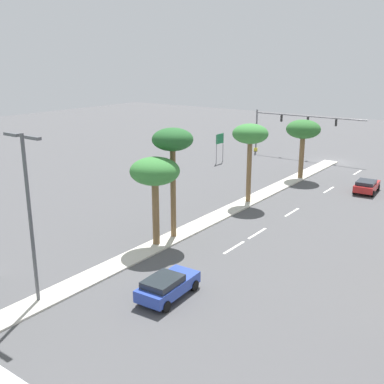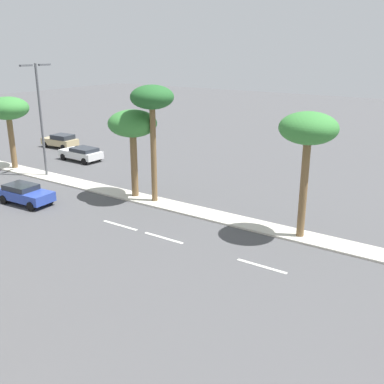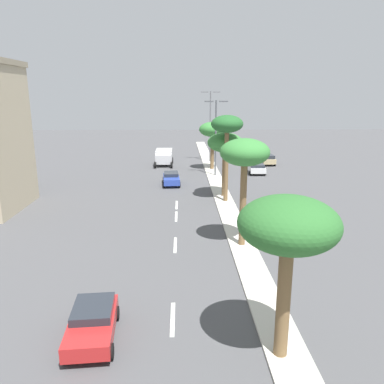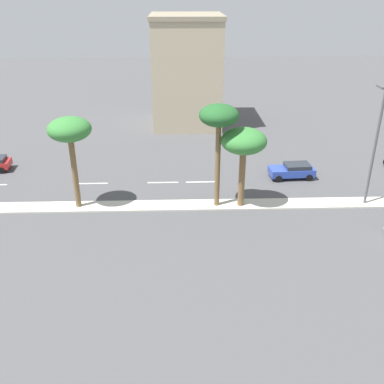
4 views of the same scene
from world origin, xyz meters
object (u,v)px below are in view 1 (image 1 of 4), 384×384
(street_lamp_inboard, at_px, (29,206))
(sedan_blue_near, at_px, (167,286))
(palm_tree_leading, at_px, (155,173))
(sedan_red_right, at_px, (367,186))
(directional_road_sign, at_px, (220,142))
(palm_tree_center, at_px, (250,136))
(traffic_signal_gantry, at_px, (283,126))
(palm_tree_outboard, at_px, (303,130))
(palm_tree_trailing, at_px, (173,143))

(street_lamp_inboard, bearing_deg, sedan_blue_near, -140.02)
(palm_tree_leading, distance_m, sedan_red_right, 25.03)
(directional_road_sign, bearing_deg, palm_tree_center, 131.71)
(traffic_signal_gantry, bearing_deg, palm_tree_outboard, 124.28)
(palm_tree_outboard, distance_m, palm_tree_trailing, 22.74)
(directional_road_sign, relative_size, sedan_red_right, 0.93)
(street_lamp_inboard, xyz_separation_m, sedan_red_right, (-8.26, -33.38, -4.93))
(palm_tree_trailing, height_order, street_lamp_inboard, street_lamp_inboard)
(directional_road_sign, distance_m, sedan_red_right, 20.12)
(palm_tree_center, xyz_separation_m, sedan_red_right, (-8.03, -10.07, -5.63))
(traffic_signal_gantry, height_order, palm_tree_center, palm_tree_center)
(palm_tree_leading, bearing_deg, sedan_red_right, -109.65)
(sedan_blue_near, bearing_deg, traffic_signal_gantry, -72.91)
(directional_road_sign, height_order, sedan_red_right, directional_road_sign)
(traffic_signal_gantry, relative_size, directional_road_sign, 4.17)
(directional_road_sign, xyz_separation_m, palm_tree_leading, (-11.51, 26.26, 2.66))
(palm_tree_leading, bearing_deg, street_lamp_inboard, 90.06)
(traffic_signal_gantry, height_order, street_lamp_inboard, street_lamp_inboard)
(traffic_signal_gantry, distance_m, directional_road_sign, 10.58)
(palm_tree_center, xyz_separation_m, palm_tree_trailing, (0.15, 11.15, 0.91))
(sedan_blue_near, bearing_deg, street_lamp_inboard, 39.98)
(traffic_signal_gantry, bearing_deg, palm_tree_trailing, 102.07)
(palm_tree_center, bearing_deg, sedan_red_right, -128.58)
(palm_tree_trailing, height_order, sedan_red_right, palm_tree_trailing)
(palm_tree_outboard, relative_size, palm_tree_leading, 1.02)
(palm_tree_leading, bearing_deg, directional_road_sign, -66.33)
(palm_tree_trailing, distance_m, street_lamp_inboard, 12.26)
(palm_tree_outboard, distance_m, sedan_blue_near, 30.96)
(palm_tree_center, height_order, street_lamp_inboard, street_lamp_inboard)
(street_lamp_inboard, bearing_deg, directional_road_sign, -72.47)
(directional_road_sign, xyz_separation_m, sedan_red_right, (-19.78, 3.11, -2.04))
(palm_tree_center, distance_m, sedan_blue_near, 20.20)
(traffic_signal_gantry, xyz_separation_m, palm_tree_center, (-7.41, 22.75, 2.35))
(street_lamp_inboard, distance_m, sedan_blue_near, 8.75)
(directional_road_sign, height_order, palm_tree_leading, palm_tree_leading)
(palm_tree_center, xyz_separation_m, sedan_blue_near, (-5.33, 18.66, -5.61))
(directional_road_sign, xyz_separation_m, sedan_blue_near, (-17.07, 31.83, -2.02))
(traffic_signal_gantry, distance_m, palm_tree_trailing, 34.82)
(traffic_signal_gantry, bearing_deg, palm_tree_center, 108.03)
(sedan_red_right, bearing_deg, directional_road_sign, -8.93)
(palm_tree_trailing, bearing_deg, street_lamp_inboard, 89.68)
(traffic_signal_gantry, distance_m, palm_tree_outboard, 13.68)
(traffic_signal_gantry, relative_size, palm_tree_trailing, 1.91)
(palm_tree_outboard, relative_size, palm_tree_center, 0.89)
(palm_tree_outboard, height_order, sedan_blue_near, palm_tree_outboard)
(directional_road_sign, height_order, sedan_blue_near, directional_road_sign)
(palm_tree_outboard, bearing_deg, palm_tree_center, 88.75)
(sedan_red_right, bearing_deg, street_lamp_inboard, 76.11)
(traffic_signal_gantry, relative_size, sedan_blue_near, 3.77)
(palm_tree_outboard, xyz_separation_m, palm_tree_center, (0.25, 11.52, 0.88))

